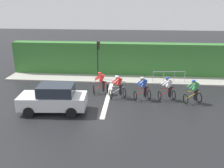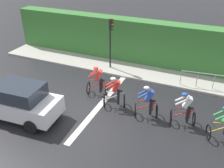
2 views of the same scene
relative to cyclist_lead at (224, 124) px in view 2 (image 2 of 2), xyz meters
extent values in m
plane|color=black|center=(-0.55, -6.19, -0.80)|extent=(80.00, 80.00, 0.00)
cube|color=#ADA89E|center=(-4.99, -4.19, -0.74)|extent=(2.80, 21.86, 0.12)
cube|color=tan|center=(-5.89, -4.19, -0.47)|extent=(0.44, 21.86, 0.65)
cube|color=#387533|center=(-6.19, -4.19, 0.68)|extent=(1.10, 21.86, 2.96)
cube|color=silver|center=(-0.55, -5.84, -0.79)|extent=(7.00, 0.30, 0.01)
torus|color=black|center=(0.17, -0.52, -0.46)|extent=(0.66, 0.27, 0.68)
cylinder|color=gold|center=(0.01, -0.04, -0.21)|extent=(0.35, 0.95, 0.51)
cylinder|color=gold|center=(0.03, -0.09, 0.07)|extent=(0.26, 0.69, 0.04)
cylinder|color=black|center=(0.14, -0.43, 0.04)|extent=(0.41, 0.16, 0.03)
cylinder|color=green|center=(0.22, -0.16, 0.47)|extent=(0.23, 0.48, 0.37)
cylinder|color=green|center=(-0.08, -0.26, 0.47)|extent=(0.23, 0.48, 0.37)
torus|color=black|center=(-0.30, -2.21, -0.46)|extent=(0.68, 0.20, 0.68)
torus|color=black|center=(-0.52, -1.21, -0.46)|extent=(0.68, 0.20, 0.68)
cylinder|color=red|center=(-0.41, -1.71, -0.21)|extent=(0.26, 0.97, 0.51)
cylinder|color=red|center=(-0.48, -1.41, -0.18)|extent=(0.04, 0.04, 0.55)
cylinder|color=red|center=(-0.40, -1.76, 0.07)|extent=(0.20, 0.71, 0.04)
cube|color=black|center=(-0.48, -1.41, 0.11)|extent=(0.14, 0.24, 0.04)
cylinder|color=black|center=(-0.32, -2.11, 0.04)|extent=(0.42, 0.12, 0.03)
cube|color=white|center=(-0.43, -1.61, 0.41)|extent=(0.38, 0.46, 0.57)
sphere|color=tan|center=(-0.40, -1.76, 0.72)|extent=(0.20, 0.20, 0.20)
ellipsoid|color=#264CB2|center=(-0.40, -1.76, 0.79)|extent=(0.29, 0.33, 0.14)
cylinder|color=black|center=(-0.34, -1.48, -0.23)|extent=(0.12, 0.12, 0.74)
cylinder|color=black|center=(-0.57, -1.54, -0.23)|extent=(0.12, 0.12, 0.74)
cylinder|color=white|center=(-0.22, -1.85, 0.47)|extent=(0.19, 0.49, 0.37)
cylinder|color=white|center=(-0.53, -1.92, 0.47)|extent=(0.19, 0.49, 0.37)
torus|color=black|center=(-0.15, -3.89, -0.46)|extent=(0.67, 0.25, 0.68)
torus|color=black|center=(-0.44, -2.92, -0.46)|extent=(0.67, 0.25, 0.68)
cylinder|color=red|center=(-0.30, -3.41, -0.21)|extent=(0.33, 0.96, 0.51)
cylinder|color=red|center=(-0.38, -3.11, -0.18)|extent=(0.04, 0.04, 0.55)
cylinder|color=red|center=(-0.28, -3.46, 0.07)|extent=(0.25, 0.70, 0.04)
cube|color=black|center=(-0.38, -3.11, 0.11)|extent=(0.16, 0.24, 0.04)
cylinder|color=black|center=(-0.18, -3.80, 0.04)|extent=(0.41, 0.15, 0.03)
cube|color=#2D51B7|center=(-0.33, -3.31, 0.41)|extent=(0.41, 0.48, 0.57)
sphere|color=#9E7051|center=(-0.28, -3.46, 0.72)|extent=(0.20, 0.20, 0.20)
ellipsoid|color=silver|center=(-0.28, -3.46, 0.79)|extent=(0.31, 0.34, 0.14)
cylinder|color=black|center=(-0.24, -3.18, -0.23)|extent=(0.12, 0.12, 0.74)
cylinder|color=black|center=(-0.47, -3.25, -0.23)|extent=(0.12, 0.12, 0.74)
cylinder|color=#2D51B7|center=(-0.09, -3.54, 0.47)|extent=(0.22, 0.48, 0.37)
cylinder|color=#2D51B7|center=(-0.40, -3.63, 0.47)|extent=(0.22, 0.48, 0.37)
torus|color=black|center=(-0.30, -5.61, -0.46)|extent=(0.65, 0.31, 0.68)
torus|color=black|center=(-0.68, -4.67, -0.46)|extent=(0.65, 0.31, 0.68)
cylinder|color=silver|center=(-0.49, -5.14, -0.21)|extent=(0.41, 0.93, 0.51)
cylinder|color=silver|center=(-0.61, -4.86, -0.18)|extent=(0.04, 0.04, 0.55)
cylinder|color=silver|center=(-0.47, -5.19, 0.07)|extent=(0.31, 0.68, 0.04)
cube|color=black|center=(-0.61, -4.86, 0.11)|extent=(0.17, 0.24, 0.04)
cylinder|color=black|center=(-0.34, -5.52, 0.04)|extent=(0.40, 0.19, 0.03)
cube|color=red|center=(-0.53, -5.04, 0.41)|extent=(0.43, 0.49, 0.57)
sphere|color=tan|center=(-0.47, -5.19, 0.72)|extent=(0.20, 0.20, 0.20)
ellipsoid|color=silver|center=(-0.47, -5.19, 0.79)|extent=(0.33, 0.35, 0.14)
cylinder|color=black|center=(-0.46, -4.91, -0.23)|extent=(0.12, 0.12, 0.74)
cylinder|color=black|center=(-0.68, -4.99, -0.23)|extent=(0.12, 0.12, 0.74)
cylinder|color=red|center=(-0.27, -5.25, 0.47)|extent=(0.26, 0.48, 0.37)
cylinder|color=red|center=(-0.57, -5.37, 0.47)|extent=(0.26, 0.48, 0.37)
torus|color=black|center=(-1.10, -6.95, -0.46)|extent=(0.68, 0.21, 0.68)
torus|color=black|center=(-1.32, -5.95, -0.46)|extent=(0.68, 0.21, 0.68)
cylinder|color=red|center=(-1.21, -6.45, -0.21)|extent=(0.26, 0.97, 0.51)
cylinder|color=red|center=(-1.28, -6.15, -0.18)|extent=(0.04, 0.04, 0.55)
cylinder|color=red|center=(-1.20, -6.50, 0.07)|extent=(0.20, 0.71, 0.04)
cube|color=black|center=(-1.28, -6.15, 0.11)|extent=(0.15, 0.24, 0.04)
cylinder|color=black|center=(-1.12, -6.85, 0.04)|extent=(0.42, 0.13, 0.03)
cube|color=red|center=(-1.23, -6.35, 0.41)|extent=(0.38, 0.47, 0.57)
sphere|color=tan|center=(-1.20, -6.50, 0.72)|extent=(0.20, 0.20, 0.20)
ellipsoid|color=red|center=(-1.20, -6.50, 0.79)|extent=(0.30, 0.33, 0.14)
cylinder|color=black|center=(-1.14, -6.22, -0.23)|extent=(0.12, 0.12, 0.74)
cylinder|color=black|center=(-1.37, -6.28, -0.23)|extent=(0.12, 0.12, 0.74)
cylinder|color=red|center=(-1.01, -6.59, 0.47)|extent=(0.19, 0.49, 0.37)
cylinder|color=red|center=(-1.32, -6.66, 0.47)|extent=(0.19, 0.49, 0.37)
cube|color=silver|center=(2.11, -9.00, -0.10)|extent=(1.97, 4.21, 0.80)
cube|color=#262D38|center=(2.10, -8.75, 0.63)|extent=(1.64, 2.23, 0.66)
cylinder|color=black|center=(1.37, -10.32, -0.48)|extent=(0.26, 0.65, 0.64)
cylinder|color=black|center=(2.86, -7.67, -0.48)|extent=(0.26, 0.65, 0.64)
cylinder|color=black|center=(1.20, -7.79, -0.48)|extent=(0.26, 0.65, 0.64)
cylinder|color=black|center=(-4.43, -7.10, 0.55)|extent=(0.10, 0.10, 2.70)
cube|color=black|center=(-4.39, -7.01, 2.22)|extent=(0.27, 0.27, 0.64)
sphere|color=red|center=(-4.34, -6.91, 2.42)|extent=(0.11, 0.11, 0.11)
sphere|color=orange|center=(-4.34, -6.91, 2.22)|extent=(0.11, 0.11, 0.11)
sphere|color=green|center=(-4.34, -6.91, 2.02)|extent=(0.11, 0.11, 0.11)
cylinder|color=#999EA3|center=(-4.09, -1.11, 0.20)|extent=(0.36, 2.66, 0.05)
cylinder|color=#999EA3|center=(-3.93, -2.43, -0.30)|extent=(0.04, 0.04, 1.00)
cylinder|color=#999EA3|center=(-4.03, -1.55, -0.30)|extent=(0.04, 0.04, 1.00)
cylinder|color=#999EA3|center=(-4.14, -0.66, -0.30)|extent=(0.04, 0.04, 1.00)
camera|label=1|loc=(16.01, -4.11, 5.96)|focal=40.02mm
camera|label=2|loc=(9.44, -0.95, 6.58)|focal=40.59mm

